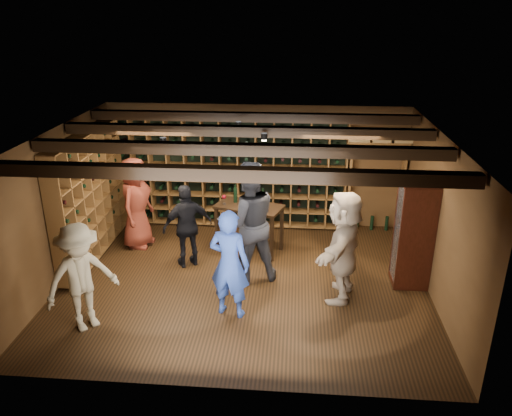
# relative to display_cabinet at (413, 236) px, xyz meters

# --- Properties ---
(ground) EXTENTS (6.00, 6.00, 0.00)m
(ground) POSITION_rel_display_cabinet_xyz_m (-2.71, -0.20, -0.86)
(ground) COLOR black
(ground) RESTS_ON ground
(room_shell) EXTENTS (6.00, 6.00, 6.00)m
(room_shell) POSITION_rel_display_cabinet_xyz_m (-2.71, -0.15, 1.56)
(room_shell) COLOR brown
(room_shell) RESTS_ON ground
(wine_rack_back) EXTENTS (4.65, 0.30, 2.20)m
(wine_rack_back) POSITION_rel_display_cabinet_xyz_m (-3.24, 2.13, 0.29)
(wine_rack_back) COLOR brown
(wine_rack_back) RESTS_ON ground
(wine_rack_left) EXTENTS (0.30, 2.65, 2.20)m
(wine_rack_left) POSITION_rel_display_cabinet_xyz_m (-5.54, 0.62, 0.29)
(wine_rack_left) COLOR brown
(wine_rack_left) RESTS_ON ground
(crate_shelf) EXTENTS (1.20, 0.32, 2.07)m
(crate_shelf) POSITION_rel_display_cabinet_xyz_m (-0.31, 2.12, 0.71)
(crate_shelf) COLOR brown
(crate_shelf) RESTS_ON ground
(display_cabinet) EXTENTS (0.55, 0.50, 1.75)m
(display_cabinet) POSITION_rel_display_cabinet_xyz_m (0.00, 0.00, 0.00)
(display_cabinet) COLOR black
(display_cabinet) RESTS_ON ground
(man_blue_shirt) EXTENTS (0.69, 0.54, 1.67)m
(man_blue_shirt) POSITION_rel_display_cabinet_xyz_m (-2.82, -1.11, -0.02)
(man_blue_shirt) COLOR navy
(man_blue_shirt) RESTS_ON ground
(man_grey_suit) EXTENTS (1.20, 1.07, 2.05)m
(man_grey_suit) POSITION_rel_display_cabinet_xyz_m (-2.65, -0.05, 0.17)
(man_grey_suit) COLOR black
(man_grey_suit) RESTS_ON ground
(guest_red_floral) EXTENTS (0.69, 0.93, 1.74)m
(guest_red_floral) POSITION_rel_display_cabinet_xyz_m (-4.86, 1.05, 0.01)
(guest_red_floral) COLOR maroon
(guest_red_floral) RESTS_ON ground
(guest_woman_black) EXTENTS (0.94, 0.74, 1.50)m
(guest_woman_black) POSITION_rel_display_cabinet_xyz_m (-3.74, 0.33, -0.11)
(guest_woman_black) COLOR black
(guest_woman_black) RESTS_ON ground
(guest_khaki) EXTENTS (1.15, 1.15, 1.60)m
(guest_khaki) POSITION_rel_display_cabinet_xyz_m (-4.82, -1.61, -0.06)
(guest_khaki) COLOR #9B8D6B
(guest_khaki) RESTS_ON ground
(guest_beige) EXTENTS (0.93, 1.72, 1.77)m
(guest_beige) POSITION_rel_display_cabinet_xyz_m (-1.15, -0.50, 0.03)
(guest_beige) COLOR tan
(guest_beige) RESTS_ON ground
(tasting_table) EXTENTS (1.33, 0.95, 1.18)m
(tasting_table) POSITION_rel_display_cabinet_xyz_m (-2.74, 0.99, -0.06)
(tasting_table) COLOR black
(tasting_table) RESTS_ON ground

